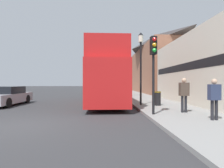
{
  "coord_description": "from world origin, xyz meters",
  "views": [
    {
      "loc": [
        3.22,
        -6.73,
        1.62
      ],
      "look_at": [
        3.78,
        5.35,
        1.57
      ],
      "focal_mm": 28.0,
      "sensor_mm": 36.0,
      "label": 1
    }
  ],
  "objects_px": {
    "tour_bus": "(106,80)",
    "pedestrian_nearest": "(214,95)",
    "lamp_post_third": "(119,70)",
    "litter_bin": "(157,98)",
    "lamp_post_second": "(127,70)",
    "parked_car_ahead_of_bus": "(111,90)",
    "traffic_signal": "(154,57)",
    "lamp_post_nearest": "(141,55)",
    "pedestrian_second": "(184,92)",
    "parked_car_far_side": "(8,96)"
  },
  "relations": [
    {
      "from": "lamp_post_nearest",
      "to": "lamp_post_second",
      "type": "relative_size",
      "value": 1.14
    },
    {
      "from": "traffic_signal",
      "to": "lamp_post_third",
      "type": "relative_size",
      "value": 0.71
    },
    {
      "from": "parked_car_far_side",
      "to": "pedestrian_second",
      "type": "distance_m",
      "value": 12.06
    },
    {
      "from": "lamp_post_nearest",
      "to": "parked_car_ahead_of_bus",
      "type": "bearing_deg",
      "value": 98.74
    },
    {
      "from": "tour_bus",
      "to": "pedestrian_nearest",
      "type": "height_order",
      "value": "tour_bus"
    },
    {
      "from": "lamp_post_nearest",
      "to": "pedestrian_nearest",
      "type": "bearing_deg",
      "value": -69.35
    },
    {
      "from": "parked_car_ahead_of_bus",
      "to": "traffic_signal",
      "type": "height_order",
      "value": "traffic_signal"
    },
    {
      "from": "parked_car_far_side",
      "to": "pedestrian_nearest",
      "type": "bearing_deg",
      "value": 151.53
    },
    {
      "from": "pedestrian_nearest",
      "to": "traffic_signal",
      "type": "xyz_separation_m",
      "value": [
        -2.07,
        1.39,
        1.71
      ]
    },
    {
      "from": "parked_car_ahead_of_bus",
      "to": "litter_bin",
      "type": "bearing_deg",
      "value": -75.82
    },
    {
      "from": "lamp_post_nearest",
      "to": "litter_bin",
      "type": "height_order",
      "value": "lamp_post_nearest"
    },
    {
      "from": "parked_car_far_side",
      "to": "pedestrian_second",
      "type": "bearing_deg",
      "value": 158.38
    },
    {
      "from": "pedestrian_nearest",
      "to": "lamp_post_nearest",
      "type": "bearing_deg",
      "value": 110.65
    },
    {
      "from": "parked_car_ahead_of_bus",
      "to": "pedestrian_nearest",
      "type": "relative_size",
      "value": 2.47
    },
    {
      "from": "pedestrian_nearest",
      "to": "lamp_post_second",
      "type": "xyz_separation_m",
      "value": [
        -1.78,
        13.27,
        2.03
      ]
    },
    {
      "from": "litter_bin",
      "to": "pedestrian_nearest",
      "type": "bearing_deg",
      "value": -79.56
    },
    {
      "from": "pedestrian_second",
      "to": "parked_car_far_side",
      "type": "bearing_deg",
      "value": 157.67
    },
    {
      "from": "pedestrian_nearest",
      "to": "litter_bin",
      "type": "distance_m",
      "value": 4.79
    },
    {
      "from": "pedestrian_second",
      "to": "tour_bus",
      "type": "bearing_deg",
      "value": 126.12
    },
    {
      "from": "tour_bus",
      "to": "traffic_signal",
      "type": "relative_size",
      "value": 2.68
    },
    {
      "from": "parked_car_ahead_of_bus",
      "to": "lamp_post_third",
      "type": "height_order",
      "value": "lamp_post_third"
    },
    {
      "from": "pedestrian_second",
      "to": "litter_bin",
      "type": "xyz_separation_m",
      "value": [
        -0.49,
        2.83,
        -0.55
      ]
    },
    {
      "from": "lamp_post_nearest",
      "to": "lamp_post_second",
      "type": "distance_m",
      "value": 8.23
    },
    {
      "from": "parked_car_far_side",
      "to": "lamp_post_nearest",
      "type": "height_order",
      "value": "lamp_post_nearest"
    },
    {
      "from": "lamp_post_third",
      "to": "litter_bin",
      "type": "distance_m",
      "value": 17.13
    },
    {
      "from": "lamp_post_third",
      "to": "traffic_signal",
      "type": "bearing_deg",
      "value": -90.43
    },
    {
      "from": "litter_bin",
      "to": "lamp_post_second",
      "type": "bearing_deg",
      "value": 96.11
    },
    {
      "from": "lamp_post_third",
      "to": "tour_bus",
      "type": "bearing_deg",
      "value": -99.17
    },
    {
      "from": "parked_car_ahead_of_bus",
      "to": "lamp_post_second",
      "type": "xyz_separation_m",
      "value": [
        1.78,
        -2.55,
        2.45
      ]
    },
    {
      "from": "lamp_post_second",
      "to": "pedestrian_second",
      "type": "bearing_deg",
      "value": -82.95
    },
    {
      "from": "pedestrian_nearest",
      "to": "lamp_post_third",
      "type": "bearing_deg",
      "value": 95.11
    },
    {
      "from": "parked_car_far_side",
      "to": "pedestrian_second",
      "type": "xyz_separation_m",
      "value": [
        11.15,
        -4.58,
        0.54
      ]
    },
    {
      "from": "lamp_post_third",
      "to": "litter_bin",
      "type": "xyz_separation_m",
      "value": [
        1.06,
        -16.82,
        -3.06
      ]
    },
    {
      "from": "tour_bus",
      "to": "litter_bin",
      "type": "height_order",
      "value": "tour_bus"
    },
    {
      "from": "lamp_post_second",
      "to": "lamp_post_third",
      "type": "distance_m",
      "value": 8.24
    },
    {
      "from": "parked_car_ahead_of_bus",
      "to": "lamp_post_nearest",
      "type": "bearing_deg",
      "value": -80.69
    },
    {
      "from": "traffic_signal",
      "to": "lamp_post_third",
      "type": "height_order",
      "value": "lamp_post_third"
    },
    {
      "from": "lamp_post_nearest",
      "to": "lamp_post_third",
      "type": "relative_size",
      "value": 0.95
    },
    {
      "from": "tour_bus",
      "to": "lamp_post_nearest",
      "type": "distance_m",
      "value": 3.54
    },
    {
      "from": "pedestrian_nearest",
      "to": "lamp_post_nearest",
      "type": "relative_size",
      "value": 0.33
    },
    {
      "from": "traffic_signal",
      "to": "lamp_post_second",
      "type": "distance_m",
      "value": 11.89
    },
    {
      "from": "lamp_post_third",
      "to": "parked_car_far_side",
      "type": "bearing_deg",
      "value": -122.49
    },
    {
      "from": "pedestrian_nearest",
      "to": "pedestrian_second",
      "type": "relative_size",
      "value": 0.95
    },
    {
      "from": "parked_car_far_side",
      "to": "lamp_post_third",
      "type": "bearing_deg",
      "value": -121.78
    },
    {
      "from": "lamp_post_second",
      "to": "lamp_post_third",
      "type": "relative_size",
      "value": 0.83
    },
    {
      "from": "parked_car_far_side",
      "to": "pedestrian_second",
      "type": "height_order",
      "value": "pedestrian_second"
    },
    {
      "from": "tour_bus",
      "to": "pedestrian_nearest",
      "type": "bearing_deg",
      "value": -59.49
    },
    {
      "from": "lamp_post_nearest",
      "to": "lamp_post_second",
      "type": "xyz_separation_m",
      "value": [
        0.12,
        8.23,
        -0.37
      ]
    },
    {
      "from": "pedestrian_second",
      "to": "lamp_post_nearest",
      "type": "relative_size",
      "value": 0.35
    },
    {
      "from": "parked_car_far_side",
      "to": "lamp_post_nearest",
      "type": "xyz_separation_m",
      "value": [
        9.61,
        -1.38,
        2.89
      ]
    }
  ]
}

